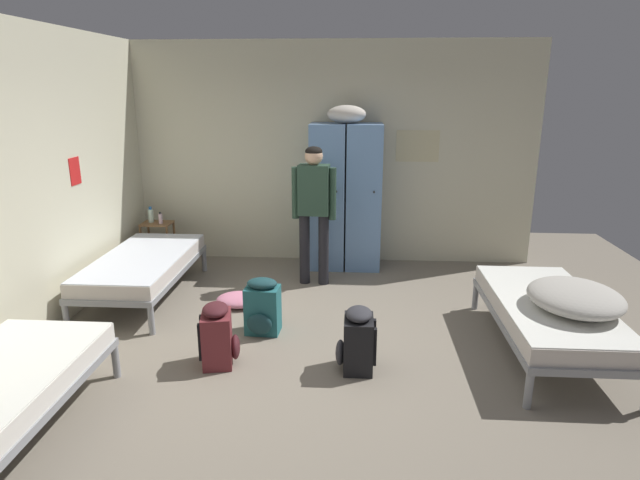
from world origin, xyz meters
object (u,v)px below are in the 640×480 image
Objects in this scene: bed_right at (548,312)px; water_bottle at (151,215)px; locker_bank at (346,194)px; bed_left_rear at (143,265)px; backpack_maroon at (218,336)px; person_traveler at (314,203)px; clothes_pile_pink at (239,300)px; lotion_bottle at (160,218)px; backpack_teal at (263,307)px; backpack_black at (357,341)px; bedding_heap at (575,297)px; shelf_unit at (158,239)px.

water_bottle is at bearing 153.57° from bed_right.
bed_left_rear is (-2.22, -1.24, -0.59)m from locker_bank.
backpack_maroon is (1.20, -1.43, -0.12)m from bed_left_rear.
backpack_maroon is (-0.66, -2.00, -0.73)m from person_traveler.
person_traveler is (-2.19, 1.58, 0.61)m from bed_right.
clothes_pile_pink is (-0.76, -0.74, -0.93)m from person_traveler.
lotion_bottle is 0.28× the size of backpack_teal.
backpack_maroon is at bearing -49.93° from bed_left_rear.
backpack_black is at bearing -31.22° from bed_left_rear.
bedding_heap is 0.52× the size of person_traveler.
lotion_bottle is at bearing -176.86° from locker_bank.
water_bottle is at bearing 132.41° from backpack_teal.
locker_bank is 13.39× the size of lotion_bottle.
bedding_heap is at bearing -18.50° from clothes_pile_pink.
bedding_heap reaches higher than shelf_unit.
locker_bank is at bearing 70.08° from backpack_teal.
backpack_black is at bearing -43.96° from water_bottle.
person_traveler is at bearing 74.24° from backpack_teal.
shelf_unit is at bearing 135.74° from clothes_pile_pink.
person_traveler is at bearing -117.76° from locker_bank.
bed_right is at bearing -4.52° from backpack_teal.
backpack_teal reaches higher than bed_right.
backpack_black is 1.00× the size of backpack_teal.
bed_left_rear is 2.78m from backpack_black.
shelf_unit is at bearing 153.36° from bed_right.
bed_left_rear is 12.29× the size of lotion_bottle.
clothes_pile_pink is at bearing -128.48° from locker_bank.
locker_bank is at bearing 1.61° from water_bottle.
shelf_unit is 0.33m from water_bottle.
backpack_black is (2.71, -2.61, -0.40)m from water_bottle.
bed_left_rear is 3.45× the size of backpack_maroon.
lotion_bottle reaches higher than bed_right.
backpack_maroon is 0.68m from backpack_teal.
clothes_pile_pink is (-0.38, 0.64, -0.20)m from backpack_teal.
person_traveler reaches higher than backpack_maroon.
clothes_pile_pink is (1.43, -1.34, -0.60)m from water_bottle.
backpack_maroon is at bearing -108.30° from person_traveler.
person_traveler is 2.98× the size of backpack_teal.
lotion_bottle is 2.56m from backpack_teal.
backpack_black is (0.51, -2.01, -0.73)m from person_traveler.
locker_bank is 1.26× the size of person_traveler.
water_bottle is (-4.39, 2.18, 0.28)m from bed_right.
lotion_bottle is at bearing 135.10° from clothes_pile_pink.
bed_left_rear is 1.16× the size of person_traveler.
bed_right is (4.31, -2.16, 0.04)m from shelf_unit.
water_bottle is at bearing 158.20° from lotion_bottle.
lotion_bottle is at bearing -29.74° from shelf_unit.
locker_bank is at bearing 128.94° from bedding_heap.
clothes_pile_pink is (-3.09, 1.03, -0.53)m from bedding_heap.
shelf_unit reaches higher than bed_right.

